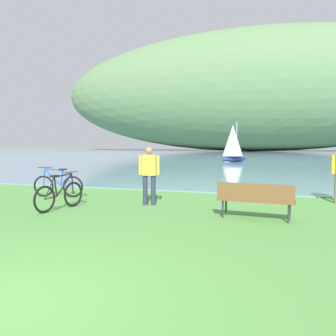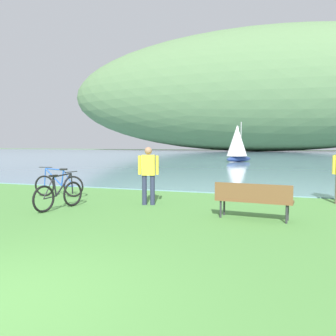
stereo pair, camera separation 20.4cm
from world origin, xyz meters
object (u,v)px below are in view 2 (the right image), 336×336
sailboat_nearest_to_shore (237,143)px  sailboat_toward_hillside (237,142)px  park_bench_near_camera (253,198)px  person_on_the_grass (148,172)px  bicycle_leaning_near_bench (59,195)px  bicycle_beside_path (59,185)px

sailboat_nearest_to_shore → sailboat_toward_hillside: 16.56m
park_bench_near_camera → sailboat_toward_hillside: bearing=97.8°
person_on_the_grass → sailboat_toward_hillside: sailboat_toward_hillside is taller
bicycle_leaning_near_bench → sailboat_nearest_to_shore: size_ratio=0.45×
bicycle_beside_path → person_on_the_grass: (3.50, -0.50, 0.58)m
park_bench_near_camera → sailboat_toward_hillside: size_ratio=0.43×
park_bench_near_camera → person_on_the_grass: size_ratio=1.07×
bicycle_leaning_near_bench → park_bench_near_camera: bearing=3.8°
bicycle_leaning_near_bench → person_on_the_grass: 2.59m
person_on_the_grass → sailboat_toward_hillside: (-2.66, 40.77, 1.06)m
park_bench_near_camera → sailboat_nearest_to_shore: sailboat_nearest_to_shore is taller
sailboat_nearest_to_shore → park_bench_near_camera: bearing=-81.9°
sailboat_nearest_to_shore → bicycle_leaning_near_bench: bearing=-93.5°
bicycle_beside_path → sailboat_nearest_to_shore: sailboat_nearest_to_shore is taller
sailboat_toward_hillside → sailboat_nearest_to_shore: bearing=-82.5°
bicycle_leaning_near_bench → sailboat_toward_hillside: 42.23m
bicycle_leaning_near_bench → sailboat_nearest_to_shore: 25.87m
sailboat_nearest_to_shore → bicycle_beside_path: bearing=-97.2°
bicycle_leaning_near_bench → sailboat_toward_hillside: bearing=90.8°
park_bench_near_camera → person_on_the_grass: 3.32m
park_bench_near_camera → sailboat_nearest_to_shore: (-3.61, 25.43, 1.35)m
bicycle_beside_path → sailboat_nearest_to_shore: (3.00, 23.86, 1.47)m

